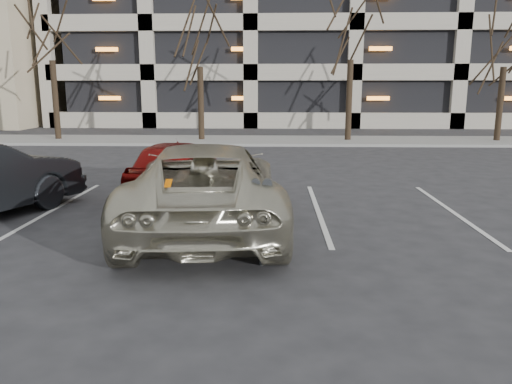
% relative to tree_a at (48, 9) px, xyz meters
% --- Properties ---
extents(ground, '(140.00, 140.00, 0.00)m').
position_rel_tree_a_xyz_m(ground, '(10.00, -16.00, -6.12)').
color(ground, '#28282B').
rests_on(ground, ground).
extents(sidewalk, '(80.00, 4.00, 0.12)m').
position_rel_tree_a_xyz_m(sidewalk, '(10.00, 0.00, -6.06)').
color(sidewalk, gray).
rests_on(sidewalk, ground).
extents(stall_lines, '(16.90, 5.20, 0.00)m').
position_rel_tree_a_xyz_m(stall_lines, '(8.60, -13.70, -6.11)').
color(stall_lines, silver).
rests_on(stall_lines, ground).
extents(parking_garage, '(52.00, 20.00, 19.00)m').
position_rel_tree_a_xyz_m(parking_garage, '(22.00, 17.84, 3.15)').
color(parking_garage, black).
rests_on(parking_garage, ground).
extents(tree_a, '(3.72, 3.72, 8.46)m').
position_rel_tree_a_xyz_m(tree_a, '(0.00, 0.00, 0.00)').
color(tree_a, black).
rests_on(tree_a, ground).
extents(tree_b, '(3.43, 3.43, 7.80)m').
position_rel_tree_a_xyz_m(tree_b, '(7.00, 0.00, -0.49)').
color(tree_b, black).
rests_on(tree_b, ground).
extents(tree_c, '(3.73, 3.73, 8.48)m').
position_rel_tree_a_xyz_m(tree_c, '(14.00, 0.00, 0.01)').
color(tree_c, black).
rests_on(tree_c, ground).
extents(tree_d, '(3.41, 3.41, 7.74)m').
position_rel_tree_a_xyz_m(tree_d, '(21.00, 0.00, -0.53)').
color(tree_d, black).
rests_on(tree_d, ground).
extents(parking_meter, '(0.32, 0.13, 1.25)m').
position_rel_tree_a_xyz_m(parking_meter, '(10.29, -17.02, -5.16)').
color(parking_meter, black).
rests_on(parking_meter, ground).
extents(suv_silver, '(3.11, 5.87, 1.58)m').
position_rel_tree_a_xyz_m(suv_silver, '(9.23, -15.07, -5.33)').
color(suv_silver, beige).
rests_on(suv_silver, ground).
extents(car_red, '(1.85, 4.10, 1.37)m').
position_rel_tree_a_xyz_m(car_red, '(8.13, -12.18, -5.43)').
color(car_red, maroon).
rests_on(car_red, ground).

